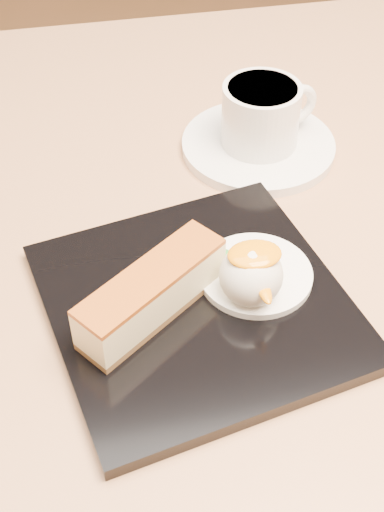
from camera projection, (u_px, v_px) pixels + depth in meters
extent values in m
cylinder|color=black|center=(160.00, 454.00, 0.88)|extent=(0.08, 0.08, 0.66)
cube|color=#946035|center=(147.00, 251.00, 0.63)|extent=(0.80, 0.80, 0.04)
cube|color=black|center=(197.00, 305.00, 0.55)|extent=(0.26, 0.26, 0.01)
cube|color=brown|center=(153.00, 309.00, 0.54)|extent=(0.12, 0.10, 0.01)
cube|color=beige|center=(152.00, 292.00, 0.52)|extent=(0.12, 0.10, 0.03)
cube|color=#89350F|center=(151.00, 276.00, 0.51)|extent=(0.12, 0.10, 0.00)
cylinder|color=white|center=(255.00, 274.00, 0.56)|extent=(0.09, 0.09, 0.01)
sphere|color=white|center=(251.00, 275.00, 0.53)|extent=(0.05, 0.05, 0.05)
ellipsoid|color=orange|center=(255.00, 254.00, 0.52)|extent=(0.04, 0.03, 0.01)
ellipsoid|color=#338E2E|center=(213.00, 258.00, 0.57)|extent=(0.02, 0.01, 0.00)
ellipsoid|color=#338E2E|center=(223.00, 252.00, 0.57)|extent=(0.02, 0.02, 0.00)
ellipsoid|color=#338E2E|center=(202.00, 253.00, 0.57)|extent=(0.01, 0.02, 0.00)
cylinder|color=white|center=(258.00, 146.00, 0.70)|extent=(0.15, 0.15, 0.01)
cylinder|color=white|center=(261.00, 115.00, 0.67)|extent=(0.07, 0.07, 0.06)
cylinder|color=black|center=(263.00, 89.00, 0.65)|extent=(0.07, 0.07, 0.00)
torus|color=white|center=(297.00, 105.00, 0.69)|extent=(0.04, 0.02, 0.04)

